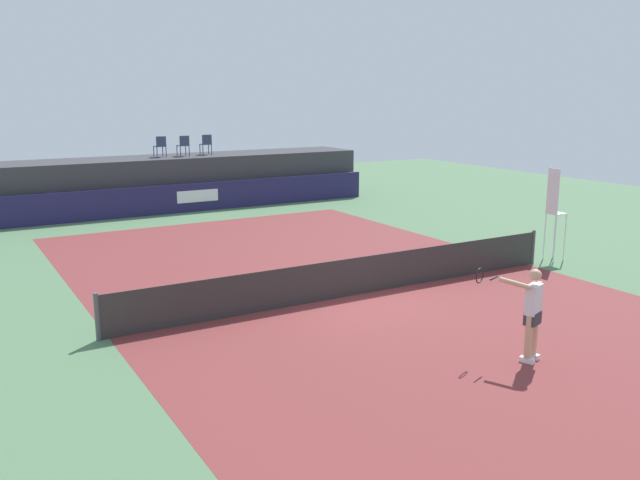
% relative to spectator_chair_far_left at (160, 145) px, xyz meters
% --- Properties ---
extents(ground_plane, '(48.00, 48.00, 0.00)m').
position_rel_spectator_chair_far_left_xyz_m(ground_plane, '(0.09, -12.19, -2.69)').
color(ground_plane, '#4C704C').
extents(court_inner, '(12.00, 22.00, 0.00)m').
position_rel_spectator_chair_far_left_xyz_m(court_inner, '(0.09, -15.19, -2.69)').
color(court_inner, maroon).
rests_on(court_inner, ground).
extents(sponsor_wall, '(18.00, 0.22, 1.20)m').
position_rel_spectator_chair_far_left_xyz_m(sponsor_wall, '(0.10, -1.69, -2.09)').
color(sponsor_wall, '#231E4C').
rests_on(sponsor_wall, ground).
extents(spectator_platform, '(18.00, 2.80, 2.20)m').
position_rel_spectator_chair_far_left_xyz_m(spectator_platform, '(0.09, 0.11, -1.59)').
color(spectator_platform, '#38383D').
rests_on(spectator_platform, ground).
extents(spectator_chair_far_left, '(0.46, 0.46, 0.89)m').
position_rel_spectator_chair_far_left_xyz_m(spectator_chair_far_left, '(0.00, 0.00, 0.00)').
color(spectator_chair_far_left, '#2D3D56').
rests_on(spectator_chair_far_left, spectator_platform).
extents(spectator_chair_left, '(0.46, 0.46, 0.89)m').
position_rel_spectator_chair_far_left_xyz_m(spectator_chair_left, '(1.00, -0.10, 0.00)').
color(spectator_chair_left, '#2D3D56').
rests_on(spectator_chair_left, spectator_platform).
extents(spectator_chair_center, '(0.45, 0.45, 0.89)m').
position_rel_spectator_chair_far_left_xyz_m(spectator_chair_center, '(2.13, 0.13, 0.00)').
color(spectator_chair_center, '#2D3D56').
rests_on(spectator_chair_center, spectator_platform).
extents(umpire_chair, '(0.46, 0.46, 2.76)m').
position_rel_spectator_chair_far_left_xyz_m(umpire_chair, '(7.08, -15.18, -1.11)').
color(umpire_chair, white).
rests_on(umpire_chair, ground).
extents(tennis_net, '(12.40, 0.02, 0.95)m').
position_rel_spectator_chair_far_left_xyz_m(tennis_net, '(0.09, -15.19, -2.22)').
color(tennis_net, '#2D2D2D').
rests_on(tennis_net, ground).
extents(net_post_near, '(0.10, 0.10, 1.00)m').
position_rel_spectator_chair_far_left_xyz_m(net_post_near, '(-6.11, -15.19, -2.19)').
color(net_post_near, '#4C4C51').
rests_on(net_post_near, ground).
extents(net_post_far, '(0.10, 0.10, 1.00)m').
position_rel_spectator_chair_far_left_xyz_m(net_post_far, '(6.29, -15.19, -2.19)').
color(net_post_far, '#4C4C51').
rests_on(net_post_far, ground).
extents(tennis_player, '(0.98, 1.08, 1.77)m').
position_rel_spectator_chair_far_left_xyz_m(tennis_player, '(0.60, -20.31, -1.73)').
color(tennis_player, white).
rests_on(tennis_player, court_inner).
extents(tennis_ball, '(0.07, 0.07, 0.07)m').
position_rel_spectator_chair_far_left_xyz_m(tennis_ball, '(-2.01, -14.77, -2.66)').
color(tennis_ball, '#D8EA33').
rests_on(tennis_ball, court_inner).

